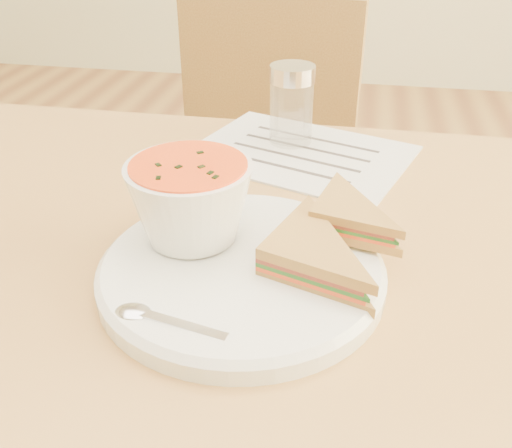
% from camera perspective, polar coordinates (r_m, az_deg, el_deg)
% --- Properties ---
extents(chair_far, '(0.44, 0.44, 0.88)m').
position_cam_1_polar(chair_far, '(1.21, -1.31, -0.35)').
color(chair_far, brown).
rests_on(chair_far, floor).
extents(plate, '(0.28, 0.28, 0.02)m').
position_cam_1_polar(plate, '(0.53, -1.45, -4.85)').
color(plate, white).
rests_on(plate, dining_table).
extents(soup_bowl, '(0.14, 0.14, 0.08)m').
position_cam_1_polar(soup_bowl, '(0.54, -6.53, 1.89)').
color(soup_bowl, white).
rests_on(soup_bowl, plate).
extents(sandwich_half_a, '(0.14, 0.14, 0.03)m').
position_cam_1_polar(sandwich_half_a, '(0.50, -0.06, -4.07)').
color(sandwich_half_a, '#BF8C43').
rests_on(sandwich_half_a, plate).
extents(sandwich_half_b, '(0.11, 0.11, 0.03)m').
position_cam_1_polar(sandwich_half_b, '(0.55, 5.19, -0.01)').
color(sandwich_half_b, '#BF8C43').
rests_on(sandwich_half_b, plate).
extents(spoon, '(0.16, 0.06, 0.01)m').
position_cam_1_polar(spoon, '(0.46, -7.25, -10.12)').
color(spoon, silver).
rests_on(spoon, plate).
extents(paper_menu, '(0.33, 0.29, 0.00)m').
position_cam_1_polar(paper_menu, '(0.79, 4.43, 7.07)').
color(paper_menu, silver).
rests_on(paper_menu, dining_table).
extents(condiment_shaker, '(0.07, 0.07, 0.11)m').
position_cam_1_polar(condiment_shaker, '(0.80, 3.56, 11.72)').
color(condiment_shaker, silver).
rests_on(condiment_shaker, dining_table).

